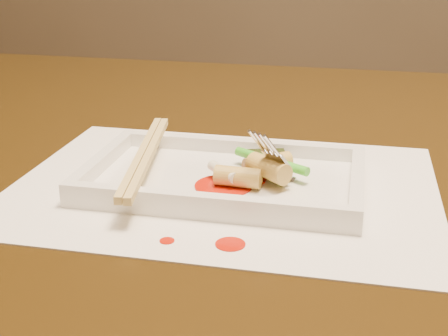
% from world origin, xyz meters
% --- Properties ---
extents(table, '(1.40, 0.90, 0.75)m').
position_xyz_m(table, '(0.00, 0.00, 0.65)').
color(table, black).
rests_on(table, ground).
extents(placemat, '(0.40, 0.30, 0.00)m').
position_xyz_m(placemat, '(-0.07, -0.11, 0.75)').
color(placemat, white).
rests_on(placemat, table).
extents(sauce_splatter_a, '(0.02, 0.02, 0.00)m').
position_xyz_m(sauce_splatter_a, '(-0.04, -0.23, 0.75)').
color(sauce_splatter_a, red).
rests_on(sauce_splatter_a, placemat).
extents(sauce_splatter_b, '(0.01, 0.01, 0.00)m').
position_xyz_m(sauce_splatter_b, '(-0.09, -0.23, 0.75)').
color(sauce_splatter_b, red).
rests_on(sauce_splatter_b, placemat).
extents(plate_base, '(0.26, 0.16, 0.01)m').
position_xyz_m(plate_base, '(-0.07, -0.11, 0.76)').
color(plate_base, white).
rests_on(plate_base, placemat).
extents(plate_rim_far, '(0.26, 0.01, 0.01)m').
position_xyz_m(plate_rim_far, '(-0.07, -0.04, 0.77)').
color(plate_rim_far, white).
rests_on(plate_rim_far, plate_base).
extents(plate_rim_near, '(0.26, 0.01, 0.01)m').
position_xyz_m(plate_rim_near, '(-0.07, -0.19, 0.77)').
color(plate_rim_near, white).
rests_on(plate_rim_near, plate_base).
extents(plate_rim_left, '(0.01, 0.14, 0.01)m').
position_xyz_m(plate_rim_left, '(-0.19, -0.11, 0.77)').
color(plate_rim_left, white).
rests_on(plate_rim_left, plate_base).
extents(plate_rim_right, '(0.01, 0.14, 0.01)m').
position_xyz_m(plate_rim_right, '(0.05, -0.11, 0.77)').
color(plate_rim_right, white).
rests_on(plate_rim_right, plate_base).
extents(veg_piece, '(0.04, 0.04, 0.01)m').
position_xyz_m(veg_piece, '(-0.03, -0.07, 0.77)').
color(veg_piece, black).
rests_on(veg_piece, plate_base).
extents(scallion_white, '(0.04, 0.04, 0.01)m').
position_xyz_m(scallion_white, '(-0.07, -0.13, 0.77)').
color(scallion_white, '#EAEACC').
rests_on(scallion_white, plate_base).
extents(scallion_green, '(0.08, 0.05, 0.01)m').
position_xyz_m(scallion_green, '(-0.03, -0.09, 0.77)').
color(scallion_green, green).
rests_on(scallion_green, plate_base).
extents(chopstick_a, '(0.04, 0.22, 0.01)m').
position_xyz_m(chopstick_a, '(-0.15, -0.11, 0.78)').
color(chopstick_a, tan).
rests_on(chopstick_a, plate_rim_near).
extents(chopstick_b, '(0.04, 0.22, 0.01)m').
position_xyz_m(chopstick_b, '(-0.14, -0.11, 0.78)').
color(chopstick_b, tan).
rests_on(chopstick_b, plate_rim_near).
extents(fork, '(0.09, 0.10, 0.14)m').
position_xyz_m(fork, '(0.00, -0.09, 0.83)').
color(fork, silver).
rests_on(fork, plate_base).
extents(sauce_blob_0, '(0.05, 0.05, 0.00)m').
position_xyz_m(sauce_blob_0, '(-0.05, -0.11, 0.76)').
color(sauce_blob_0, red).
rests_on(sauce_blob_0, plate_base).
extents(sauce_blob_1, '(0.05, 0.05, 0.00)m').
position_xyz_m(sauce_blob_1, '(-0.07, -0.13, 0.76)').
color(sauce_blob_1, red).
rests_on(sauce_blob_1, plate_base).
extents(rice_cake_0, '(0.05, 0.04, 0.02)m').
position_xyz_m(rice_cake_0, '(-0.03, -0.09, 0.77)').
color(rice_cake_0, '#D7C364').
rests_on(rice_cake_0, plate_base).
extents(rice_cake_1, '(0.04, 0.04, 0.02)m').
position_xyz_m(rice_cake_1, '(-0.02, -0.11, 0.77)').
color(rice_cake_1, '#D7C364').
rests_on(rice_cake_1, plate_base).
extents(rice_cake_2, '(0.05, 0.04, 0.02)m').
position_xyz_m(rice_cake_2, '(-0.03, -0.12, 0.78)').
color(rice_cake_2, '#D7C364').
rests_on(rice_cake_2, plate_base).
extents(rice_cake_3, '(0.04, 0.02, 0.02)m').
position_xyz_m(rice_cake_3, '(-0.05, -0.13, 0.77)').
color(rice_cake_3, '#D7C364').
rests_on(rice_cake_3, plate_base).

